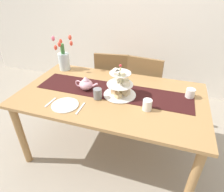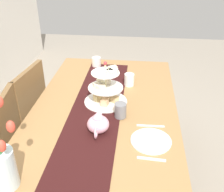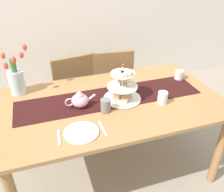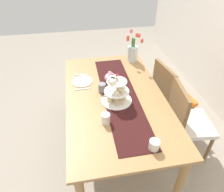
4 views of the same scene
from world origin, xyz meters
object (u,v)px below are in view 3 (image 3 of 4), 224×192
object	(u,v)px
teapot	(80,100)
dinner_plate_left	(81,132)
dining_table	(112,111)
knife_left	(103,128)
chair_right	(111,83)
chair_left	(72,89)
cream_jug	(179,75)
tiered_cake_stand	(123,88)
mug_white_text	(163,98)
tulip_vase	(16,78)
mug_grey	(106,105)
fork_left	(59,137)

from	to	relation	value
teapot	dinner_plate_left	world-z (taller)	teapot
dining_table	dinner_plate_left	distance (m)	0.45
knife_left	chair_right	bearing A→B (deg)	69.14
teapot	chair_left	bearing A→B (deg)	86.63
dining_table	cream_jug	size ratio (longest dim) A/B	20.39
chair_left	tiered_cake_stand	world-z (taller)	tiered_cake_stand
knife_left	mug_white_text	distance (m)	0.55
tiered_cake_stand	teapot	distance (m)	0.35
chair_left	tulip_vase	xyz separation A→B (m)	(-0.48, -0.35, 0.38)
cream_jug	mug_grey	size ratio (longest dim) A/B	0.89
tiered_cake_stand	teapot	size ratio (longest dim) A/B	1.28
dinner_plate_left	mug_grey	xyz separation A→B (m)	(0.22, 0.19, 0.05)
cream_jug	tiered_cake_stand	bearing A→B (deg)	-165.04
dining_table	knife_left	size ratio (longest dim) A/B	10.19
dining_table	knife_left	bearing A→B (deg)	-118.40
tiered_cake_stand	tulip_vase	xyz separation A→B (m)	(-0.79, 0.36, 0.03)
dinner_plate_left	fork_left	world-z (taller)	dinner_plate_left
tiered_cake_stand	cream_jug	distance (m)	0.64
fork_left	chair_left	bearing A→B (deg)	76.64
chair_left	chair_right	size ratio (longest dim) A/B	1.00
chair_right	dinner_plate_left	bearing A→B (deg)	-117.59
chair_right	fork_left	distance (m)	1.26
tiered_cake_stand	cream_jug	world-z (taller)	tiered_cake_stand
fork_left	knife_left	world-z (taller)	same
teapot	cream_jug	size ratio (longest dim) A/B	2.80
mug_grey	mug_white_text	world-z (taller)	mug_grey
chair_left	cream_jug	size ratio (longest dim) A/B	10.71
chair_right	tiered_cake_stand	bearing A→B (deg)	-100.75
mug_white_text	mug_grey	bearing A→B (deg)	175.95
fork_left	dining_table	bearing A→B (deg)	34.04
cream_jug	mug_white_text	distance (m)	0.46
chair_left	cream_jug	xyz separation A→B (m)	(0.91, -0.55, 0.29)
fork_left	mug_white_text	world-z (taller)	mug_white_text
teapot	mug_grey	distance (m)	0.20
dining_table	mug_grey	size ratio (longest dim) A/B	18.24
chair_right	tiered_cake_stand	size ratio (longest dim) A/B	2.99
chair_right	mug_white_text	xyz separation A→B (m)	(0.14, -0.86, 0.29)
knife_left	dinner_plate_left	bearing A→B (deg)	180.00
tiered_cake_stand	fork_left	world-z (taller)	tiered_cake_stand
dining_table	tulip_vase	size ratio (longest dim) A/B	4.22
chair_left	teapot	size ratio (longest dim) A/B	3.82
cream_jug	mug_grey	world-z (taller)	mug_grey
tulip_vase	mug_white_text	xyz separation A→B (m)	(1.06, -0.51, -0.08)
mug_white_text	knife_left	bearing A→B (deg)	-163.18
fork_left	mug_grey	bearing A→B (deg)	27.43
dinner_plate_left	tulip_vase	bearing A→B (deg)	119.82
fork_left	dinner_plate_left	bearing A→B (deg)	0.00
chair_right	tulip_vase	size ratio (longest dim) A/B	2.21
chair_left	tulip_vase	world-z (taller)	tulip_vase
chair_left	mug_grey	xyz separation A→B (m)	(0.13, -0.83, 0.30)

